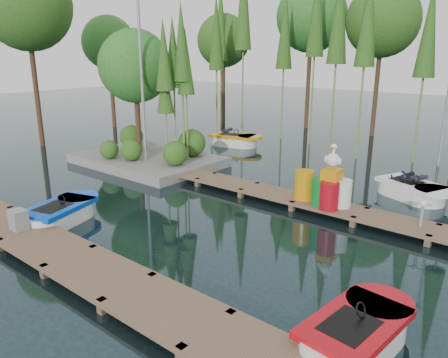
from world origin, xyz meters
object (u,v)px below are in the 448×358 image
Objects in this scene: drum_cluster at (331,189)px; utility_cabinet at (18,220)px; boat_red at (356,334)px; island at (145,91)px; yellow_barrel at (304,185)px; boat_blue at (61,214)px; boat_yellow_far at (234,140)px.

utility_cabinet is at bearing -128.86° from drum_cluster.
drum_cluster reaches higher than boat_red.
island is 14.38m from boat_red.
drum_cluster is (-3.17, 5.34, 0.61)m from boat_red.
yellow_barrel is at bearing 171.25° from drum_cluster.
boat_blue is at bearing 102.72° from utility_cabinet.
boat_yellow_far is 9.76m from yellow_barrel.
drum_cluster reaches higher than boat_yellow_far.
boat_red is 5.10× the size of utility_cabinet.
utility_cabinet is at bearing -122.92° from yellow_barrel.
boat_yellow_far reaches higher than boat_blue.
island is at bearing 158.96° from boat_red.
boat_yellow_far is at bearing 86.22° from boat_blue.
island reaches higher than drum_cluster.
drum_cluster is (9.43, -0.94, -2.32)m from island.
boat_yellow_far reaches higher than boat_red.
boat_yellow_far is at bearing 141.11° from boat_red.
boat_red is at bearing -16.32° from boat_blue.
island reaches higher than yellow_barrel.
yellow_barrel reaches higher than utility_cabinet.
boat_blue is 5.41× the size of utility_cabinet.
yellow_barrel is (8.44, -0.79, -2.42)m from island.
drum_cluster is at bearing 51.14° from utility_cabinet.
drum_cluster is at bearing -8.75° from yellow_barrel.
island is 9.10m from utility_cabinet.
island is at bearing -93.06° from boat_yellow_far.
yellow_barrel is at bearing 57.08° from utility_cabinet.
island is 8.82m from yellow_barrel.
boat_blue is 1.50× the size of drum_cluster.
boat_red is at bearing 9.85° from utility_cabinet.
boat_yellow_far is 10.64m from drum_cluster.
drum_cluster is at bearing 26.03° from boat_blue.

